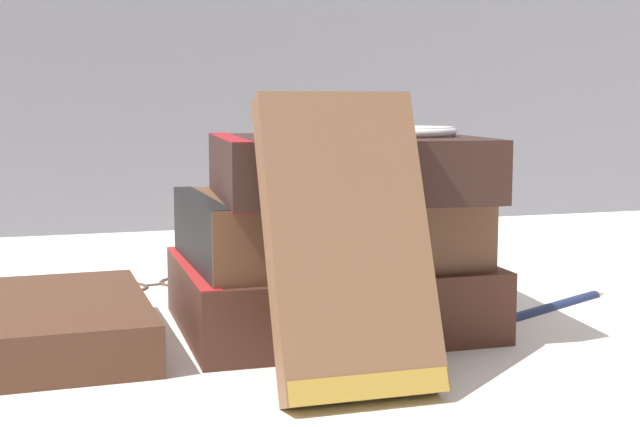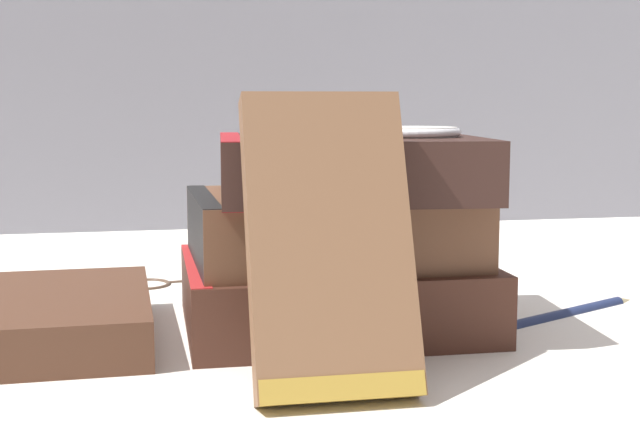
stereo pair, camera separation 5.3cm
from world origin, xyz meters
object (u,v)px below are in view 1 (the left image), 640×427
Objects in this scene: book_flat_bottom at (320,293)px; fountain_pen at (557,301)px; reading_glasses at (154,283)px; book_flat_middle at (317,227)px; book_flat_top at (339,167)px; book_leaning_front at (349,253)px; pocket_watch at (409,131)px.

book_flat_bottom is 0.18m from fountain_pen.
fountain_pen is (0.27, -0.16, 0.00)m from reading_glasses.
reading_glasses is at bearing 122.58° from fountain_pen.
book_flat_middle is 1.03× the size of book_flat_top.
fountain_pen is (0.18, 0.00, -0.02)m from book_flat_bottom.
reading_glasses is 0.78× the size of fountain_pen.
fountain_pen is at bearing 11.45° from book_flat_top.
reading_glasses is (-0.07, 0.29, -0.07)m from book_leaning_front.
reading_glasses is at bearing 126.76° from pocket_watch.
book_flat_middle is at bearing 163.23° from book_flat_bottom.
book_flat_middle is at bearing 80.66° from book_leaning_front.
book_flat_bottom is 1.95× the size of reading_glasses.
book_flat_bottom is at bearing -18.00° from book_flat_middle.
book_flat_middle reaches higher than book_flat_bottom.
fountain_pen is (0.17, 0.02, -0.10)m from book_flat_top.
pocket_watch is at bearing -27.62° from book_flat_middle.
book_leaning_front is at bearing -99.87° from book_flat_bottom.
book_flat_top is 0.20m from fountain_pen.
book_flat_top reaches higher than book_flat_bottom.
fountain_pen is at bearing -0.13° from book_flat_middle.
pocket_watch is 0.27m from reading_glasses.
book_leaning_front is 0.25m from fountain_pen.
book_flat_bottom is 0.04m from book_flat_middle.
book_leaning_front is at bearing -100.20° from book_flat_middle.
book_leaning_front reaches higher than reading_glasses.
book_flat_bottom is 0.14m from book_leaning_front.
book_flat_top is 1.37× the size of fountain_pen.
fountain_pen is (0.20, 0.13, -0.07)m from book_leaning_front.
book_flat_top reaches higher than fountain_pen.
reading_glasses is at bearing 103.15° from book_leaning_front.
book_flat_middle is 0.08m from pocket_watch.
book_leaning_front reaches higher than book_flat_middle.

